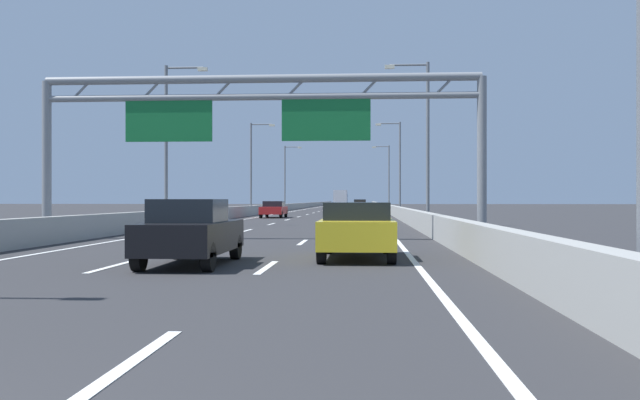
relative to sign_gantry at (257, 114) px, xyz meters
The scene contains 52 objects.
ground_plane 77.06m from the sign_gantry, 89.92° to the left, with size 260.00×260.00×0.00m, color #2D2D30.
lane_dash_left_1 11.77m from the sign_gantry, 99.05° to the right, with size 0.16×3.00×0.01m, color white.
lane_dash_left_2 5.37m from the sign_gantry, 136.62° to the right, with size 0.16×3.00×0.01m, color white.
lane_dash_left_3 9.01m from the sign_gantry, 102.83° to the left, with size 0.16×3.00×0.01m, color white.
lane_dash_left_4 17.19m from the sign_gantry, 95.87° to the left, with size 0.16×3.00×0.01m, color white.
lane_dash_left_5 25.92m from the sign_gantry, 93.80° to the left, with size 0.16×3.00×0.01m, color white.
lane_dash_left_6 34.79m from the sign_gantry, 92.81° to the left, with size 0.16×3.00×0.01m, color white.
lane_dash_left_7 43.71m from the sign_gantry, 92.23° to the left, with size 0.16×3.00×0.01m, color white.
lane_dash_left_8 52.66m from the sign_gantry, 91.84° to the left, with size 0.16×3.00×0.01m, color white.
lane_dash_left_9 61.62m from the sign_gantry, 91.57° to the left, with size 0.16×3.00×0.01m, color white.
lane_dash_left_10 70.59m from the sign_gantry, 91.37° to the left, with size 0.16×3.00×0.01m, color white.
lane_dash_left_11 79.57m from the sign_gantry, 91.22° to the left, with size 0.16×3.00×0.01m, color white.
lane_dash_left_12 88.55m from the sign_gantry, 91.09° to the left, with size 0.16×3.00×0.01m, color white.
lane_dash_left_13 97.54m from the sign_gantry, 90.99° to the left, with size 0.16×3.00×0.01m, color white.
lane_dash_left_14 106.53m from the sign_gantry, 90.91° to the left, with size 0.16×3.00×0.01m, color white.
lane_dash_left_15 115.52m from the sign_gantry, 90.84° to the left, with size 0.16×3.00×0.01m, color white.
lane_dash_left_16 124.51m from the sign_gantry, 90.78° to the left, with size 0.16×3.00×0.01m, color white.
lane_dash_left_17 133.50m from the sign_gantry, 90.72° to the left, with size 0.16×3.00×0.01m, color white.
lane_dash_right_0 20.27m from the sign_gantry, 84.42° to the right, with size 0.16×3.00×0.01m, color white.
lane_dash_right_1 11.80m from the sign_gantry, 79.77° to the right, with size 0.16×3.00×0.01m, color white.
lane_dash_right_2 5.44m from the sign_gantry, 39.81° to the right, with size 0.16×3.00×0.01m, color white.
lane_dash_right_3 9.05m from the sign_gantry, 75.52° to the left, with size 0.16×3.00×0.01m, color white.
lane_dash_right_4 17.21m from the sign_gantry, 83.35° to the left, with size 0.16×3.00×0.01m, color white.
lane_dash_right_5 25.93m from the sign_gantry, 85.69° to the left, with size 0.16×3.00×0.01m, color white.
lane_dash_right_6 34.80m from the sign_gantry, 86.82° to the left, with size 0.16×3.00×0.01m, color white.
lane_dash_right_7 43.72m from the sign_gantry, 87.48° to the left, with size 0.16×3.00×0.01m, color white.
lane_dash_right_8 52.66m from the sign_gantry, 87.91° to the left, with size 0.16×3.00×0.01m, color white.
lane_dash_right_9 61.63m from the sign_gantry, 88.22° to the left, with size 0.16×3.00×0.01m, color white.
lane_dash_right_10 70.60m from the sign_gantry, 88.44° to the left, with size 0.16×3.00×0.01m, color white.
lane_dash_right_11 79.58m from the sign_gantry, 88.62° to the left, with size 0.16×3.00×0.01m, color white.
lane_dash_right_12 88.56m from the sign_gantry, 88.76° to the left, with size 0.16×3.00×0.01m, color white.
lane_dash_right_13 97.54m from the sign_gantry, 88.87° to the left, with size 0.16×3.00×0.01m, color white.
lane_dash_right_14 106.53m from the sign_gantry, 88.97° to the left, with size 0.16×3.00×0.01m, color white.
lane_dash_right_15 115.52m from the sign_gantry, 89.05° to the left, with size 0.16×3.00×0.01m, color white.
lane_dash_right_16 124.51m from the sign_gantry, 89.12° to the left, with size 0.16×3.00×0.01m, color white.
lane_dash_right_17 133.51m from the sign_gantry, 89.18° to the left, with size 0.16×3.00×0.01m, color white.
edge_line_left 65.29m from the sign_gantry, 94.53° to the left, with size 0.16×176.00×0.01m, color white.
edge_line_right 65.31m from the sign_gantry, 85.28° to the left, with size 0.16×176.00×0.01m, color white.
barrier_left 87.28m from the sign_gantry, 94.47° to the left, with size 0.45×220.00×0.95m.
barrier_right 87.30m from the sign_gantry, 85.39° to the left, with size 0.45×220.00×0.95m.
sign_gantry is the anchor object (origin of this frame).
streetlamp_left_mid 15.47m from the sign_gantry, 118.40° to the left, with size 2.58×0.28×9.50m.
streetlamp_right_mid 15.58m from the sign_gantry, 60.87° to the left, with size 2.58×0.28×9.50m.
streetlamp_left_far 44.50m from the sign_gantry, 99.51° to the left, with size 2.58×0.28×9.50m.
streetlamp_right_far 44.53m from the sign_gantry, 80.20° to the left, with size 2.58×0.28×9.50m.
streetlamp_left_distant 74.53m from the sign_gantry, 95.66° to the left, with size 2.58×0.28×9.50m.
streetlamp_right_distant 74.55m from the sign_gantry, 84.17° to the left, with size 2.58×0.28×9.50m.
red_car 31.83m from the sign_gantry, 96.43° to the left, with size 1.88×4.65×1.41m.
black_car 10.88m from the sign_gantry, 89.81° to the right, with size 1.74×4.20×1.56m.
orange_car 63.33m from the sign_gantry, 86.72° to the left, with size 1.73×4.59×1.56m.
yellow_car 9.87m from the sign_gantry, 64.03° to the right, with size 1.90×4.22×1.48m.
box_truck 96.34m from the sign_gantry, 90.02° to the left, with size 2.32×8.90×3.20m.
Camera 1 is at (4.00, -2.78, 1.55)m, focal length 38.05 mm.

